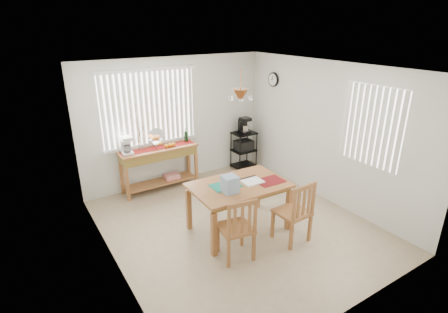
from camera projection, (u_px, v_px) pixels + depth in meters
ground at (236, 226)px, 5.90m from camera, size 4.00×4.50×0.01m
room_shell at (237, 129)px, 5.31m from camera, size 4.20×4.70×2.70m
sideboard at (160, 158)px, 6.99m from camera, size 1.57×0.44×0.88m
sideboard_items at (146, 143)px, 6.74m from camera, size 1.49×0.37×0.68m
wire_cart at (244, 147)px, 8.07m from camera, size 0.51×0.41×0.87m
cart_items at (244, 125)px, 7.89m from camera, size 0.20×0.24×0.36m
dining_table at (239, 189)px, 5.56m from camera, size 1.55×1.02×0.81m
table_items at (236, 184)px, 5.32m from camera, size 1.16×0.58×0.26m
chair_left at (237, 229)px, 4.93m from camera, size 0.53×0.53×0.99m
chair_right at (294, 212)px, 5.32m from camera, size 0.49×0.49×1.02m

